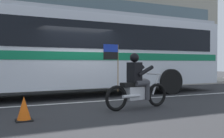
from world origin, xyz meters
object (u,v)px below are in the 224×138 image
at_px(transit_bus, 84,48).
at_px(motorcycle_with_rider, 137,85).
at_px(fire_hydrant, 107,78).
at_px(traffic_cone, 24,109).

bearing_deg(transit_bus, motorcycle_with_rider, -85.19).
relative_size(fire_hydrant, traffic_cone, 1.36).
distance_m(motorcycle_with_rider, traffic_cone, 3.12).
height_order(transit_bus, traffic_cone, transit_bus).
distance_m(transit_bus, motorcycle_with_rider, 3.84).
bearing_deg(fire_hydrant, transit_bus, -131.04).
xyz_separation_m(transit_bus, traffic_cone, (-2.78, -3.92, -1.63)).
distance_m(fire_hydrant, traffic_cone, 8.02).
xyz_separation_m(motorcycle_with_rider, traffic_cone, (-3.08, -0.29, -0.41)).
bearing_deg(motorcycle_with_rider, fire_hydrant, 73.34).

